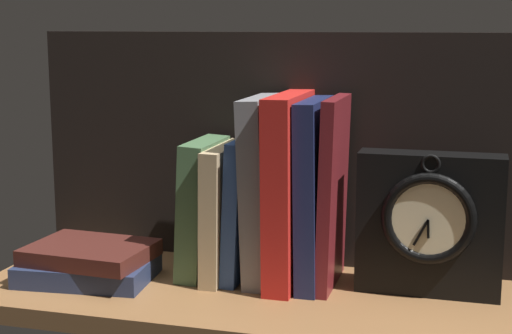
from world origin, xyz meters
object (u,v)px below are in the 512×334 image
at_px(book_tan_shortstories, 225,211).
at_px(book_stack_side, 89,262).
at_px(book_navy_bierce, 314,193).
at_px(book_maroon_dawkins, 333,193).
at_px(book_gray_chess, 263,189).
at_px(framed_clock, 429,223).
at_px(book_blue_modern, 242,208).
at_px(book_red_requiem, 289,189).
at_px(book_green_romantic, 202,208).

distance_m(book_tan_shortstories, book_stack_side, 0.20).
relative_size(book_navy_bierce, book_maroon_dawkins, 0.98).
height_order(book_navy_bierce, book_stack_side, book_navy_bierce).
height_order(book_gray_chess, framed_clock, book_gray_chess).
bearing_deg(book_tan_shortstories, framed_clock, -0.47).
distance_m(book_blue_modern, book_red_requiem, 0.07).
distance_m(book_gray_chess, book_stack_side, 0.26).
height_order(book_red_requiem, book_maroon_dawkins, book_red_requiem).
bearing_deg(book_blue_modern, book_green_romantic, 180.00).
xyz_separation_m(book_red_requiem, book_navy_bierce, (0.03, 0.00, -0.00)).
bearing_deg(book_red_requiem, book_blue_modern, 180.00).
bearing_deg(book_stack_side, book_blue_modern, 19.91).
xyz_separation_m(book_blue_modern, book_stack_side, (-0.20, -0.07, -0.07)).
bearing_deg(book_stack_side, book_navy_bierce, 13.53).
distance_m(book_tan_shortstories, book_blue_modern, 0.03).
bearing_deg(book_maroon_dawkins, framed_clock, -1.03).
xyz_separation_m(book_gray_chess, book_navy_bierce, (0.07, 0.00, -0.00)).
relative_size(book_tan_shortstories, framed_clock, 0.98).
bearing_deg(book_blue_modern, book_stack_side, -160.09).
xyz_separation_m(book_blue_modern, book_maroon_dawkins, (0.12, 0.00, 0.03)).
height_order(book_tan_shortstories, framed_clock, framed_clock).
height_order(book_green_romantic, book_red_requiem, book_red_requiem).
xyz_separation_m(book_tan_shortstories, book_gray_chess, (0.05, 0.00, 0.03)).
xyz_separation_m(book_green_romantic, book_red_requiem, (0.12, 0.00, 0.03)).
relative_size(book_tan_shortstories, book_stack_side, 0.99).
bearing_deg(book_green_romantic, book_stack_side, -152.85).
bearing_deg(framed_clock, book_maroon_dawkins, 178.97).
bearing_deg(book_red_requiem, book_green_romantic, 180.00).
distance_m(book_tan_shortstories, book_gray_chess, 0.06).
bearing_deg(book_gray_chess, book_stack_side, -162.45).
relative_size(book_tan_shortstories, book_red_requiem, 0.72).
bearing_deg(book_navy_bierce, book_blue_modern, 180.00).
xyz_separation_m(book_green_romantic, book_tan_shortstories, (0.03, 0.00, -0.00)).
xyz_separation_m(framed_clock, book_stack_side, (-0.45, -0.07, -0.07)).
distance_m(book_green_romantic, book_gray_chess, 0.09).
relative_size(framed_clock, book_stack_side, 1.02).
distance_m(book_green_romantic, framed_clock, 0.31).
height_order(book_gray_chess, book_stack_side, book_gray_chess).
height_order(book_red_requiem, book_navy_bierce, book_red_requiem).
bearing_deg(book_stack_side, book_maroon_dawkins, 12.51).
height_order(book_blue_modern, book_stack_side, book_blue_modern).
bearing_deg(book_maroon_dawkins, book_tan_shortstories, 180.00).
bearing_deg(book_gray_chess, book_maroon_dawkins, 0.00).
distance_m(framed_clock, book_stack_side, 0.46).
distance_m(book_maroon_dawkins, book_stack_side, 0.34).
xyz_separation_m(book_navy_bierce, framed_clock, (0.15, -0.00, -0.03)).
distance_m(book_tan_shortstories, framed_clock, 0.28).
distance_m(book_blue_modern, book_stack_side, 0.22).
bearing_deg(book_stack_side, book_gray_chess, 17.55).
relative_size(book_gray_chess, book_stack_side, 1.36).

